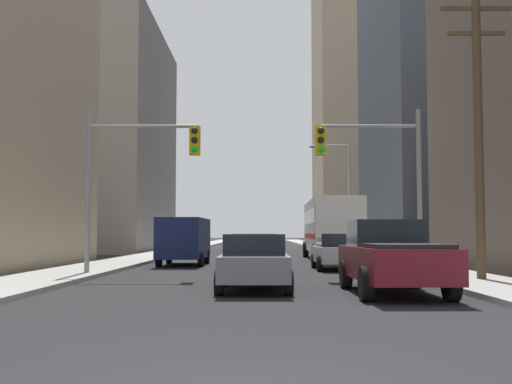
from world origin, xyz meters
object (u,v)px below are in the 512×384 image
cargo_van_navy (184,238)px  traffic_signal_near_left (137,163)px  city_bus (331,226)px  sedan_beige (254,253)px  traffic_signal_near_right (374,163)px  pickup_truck_maroon (392,257)px  sedan_silver (337,251)px  sedan_grey (254,262)px

cargo_van_navy → traffic_signal_near_left: traffic_signal_near_left is taller
city_bus → cargo_van_navy: (-7.76, -6.01, -0.64)m
cargo_van_navy → traffic_signal_near_left: 8.58m
sedan_beige → traffic_signal_near_right: (4.31, -2.35, 3.27)m
pickup_truck_maroon → sedan_beige: size_ratio=1.27×
pickup_truck_maroon → sedan_silver: size_ratio=1.28×
sedan_grey → traffic_signal_near_left: bearing=127.2°
sedan_grey → traffic_signal_near_right: size_ratio=0.70×
cargo_van_navy → pickup_truck_maroon: bearing=-64.2°
sedan_grey → sedan_silver: 10.42m
sedan_grey → sedan_silver: (3.42, 9.84, 0.00)m
sedan_silver → traffic_signal_near_left: size_ratio=0.71×
sedan_silver → traffic_signal_near_right: bearing=-78.8°
city_bus → sedan_grey: (-4.25, -19.72, -1.16)m
sedan_beige → traffic_signal_near_left: size_ratio=0.71×
cargo_van_navy → sedan_grey: bearing=-75.6°
cargo_van_navy → traffic_signal_near_right: bearing=-46.2°
pickup_truck_maroon → traffic_signal_near_left: (-7.79, 6.43, 3.13)m
city_bus → traffic_signal_near_right: size_ratio=1.93×
sedan_grey → sedan_silver: bearing=70.8°
traffic_signal_near_left → sedan_beige: bearing=29.2°
pickup_truck_maroon → sedan_beige: (-3.58, 8.78, -0.16)m
sedan_silver → traffic_signal_near_left: (-7.69, -4.22, 3.29)m
traffic_signal_near_left → sedan_grey: bearing=-52.8°
traffic_signal_near_right → traffic_signal_near_left: bearing=180.0°
pickup_truck_maroon → city_bus: bearing=88.0°
city_bus → traffic_signal_near_left: 16.61m
cargo_van_navy → sedan_silver: 7.95m
sedan_silver → pickup_truck_maroon: bearing=-89.5°
sedan_grey → sedan_silver: same height
traffic_signal_near_left → traffic_signal_near_right: (8.52, -0.00, -0.01)m
city_bus → traffic_signal_near_left: traffic_signal_near_left is taller
city_bus → sedan_grey: 20.21m
pickup_truck_maroon → traffic_signal_near_left: 10.58m
sedan_beige → sedan_grey: bearing=-89.5°
pickup_truck_maroon → cargo_van_navy: (-7.03, 14.52, 0.35)m
sedan_beige → traffic_signal_near_left: (-4.21, -2.35, 3.29)m
pickup_truck_maroon → sedan_grey: 3.61m
pickup_truck_maroon → sedan_silver: (-0.10, 10.65, -0.16)m
sedan_grey → traffic_signal_near_left: size_ratio=0.70×
sedan_grey → traffic_signal_near_left: (-4.27, 5.62, 3.29)m
sedan_silver → city_bus: bearing=85.2°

